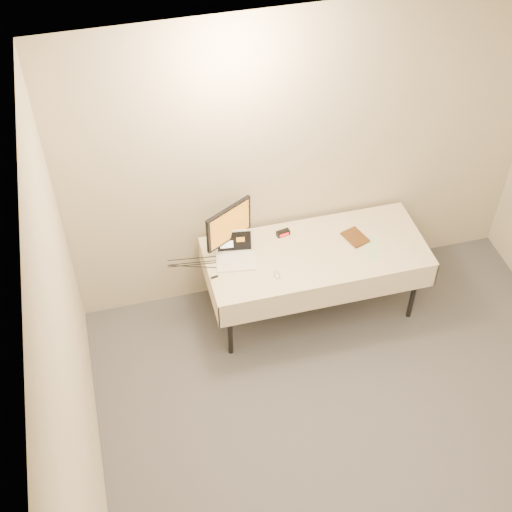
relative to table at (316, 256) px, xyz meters
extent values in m
cube|color=beige|center=(0.00, 0.45, 0.67)|extent=(4.00, 0.10, 2.70)
cylinder|color=black|center=(-0.82, -0.30, -0.33)|extent=(0.04, 0.04, 0.69)
cylinder|color=black|center=(0.82, -0.30, -0.33)|extent=(0.04, 0.04, 0.69)
cylinder|color=black|center=(-0.82, 0.29, -0.33)|extent=(0.04, 0.04, 0.69)
cylinder|color=black|center=(0.82, 0.29, -0.33)|extent=(0.04, 0.04, 0.69)
cube|color=gray|center=(0.00, 0.00, 0.03)|extent=(1.80, 0.75, 0.04)
cube|color=beige|center=(0.00, 0.00, 0.06)|extent=(1.86, 0.81, 0.01)
cube|color=beige|center=(0.00, -0.40, -0.07)|extent=(1.86, 0.01, 0.25)
cube|color=beige|center=(0.00, 0.40, -0.07)|extent=(1.86, 0.01, 0.25)
cube|color=beige|center=(-0.93, 0.00, -0.07)|extent=(0.01, 0.81, 0.25)
cube|color=beige|center=(0.93, 0.00, -0.07)|extent=(0.01, 0.81, 0.25)
cube|color=white|center=(-0.68, 0.04, 0.07)|extent=(0.35, 0.27, 0.02)
cube|color=white|center=(-0.67, 0.17, 0.18)|extent=(0.32, 0.10, 0.21)
cube|color=black|center=(-0.67, 0.17, 0.18)|extent=(0.28, 0.08, 0.18)
cylinder|color=black|center=(-0.70, 0.18, 0.07)|extent=(0.22, 0.22, 0.01)
cube|color=black|center=(-0.70, 0.18, 0.13)|extent=(0.04, 0.04, 0.11)
cube|color=black|center=(-0.70, 0.18, 0.36)|extent=(0.41, 0.25, 0.34)
cube|color=orange|center=(-0.70, 0.18, 0.36)|extent=(0.36, 0.20, 0.30)
imported|color=brown|center=(0.29, 0.04, 0.17)|extent=(0.16, 0.07, 0.21)
cube|color=black|center=(-0.22, 0.26, 0.09)|extent=(0.12, 0.07, 0.05)
cube|color=#FF0C13|center=(-0.21, 0.23, 0.09)|extent=(0.08, 0.02, 0.02)
ellipsoid|color=silver|center=(-0.40, -0.19, 0.07)|extent=(0.05, 0.10, 0.02)
cube|color=#BCE2B4|center=(0.47, -0.09, 0.06)|extent=(0.23, 0.32, 0.00)
cube|color=black|center=(-0.89, -0.09, 0.07)|extent=(0.06, 0.03, 0.01)
camera|label=1|loc=(-1.55, -3.99, 4.24)|focal=50.00mm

